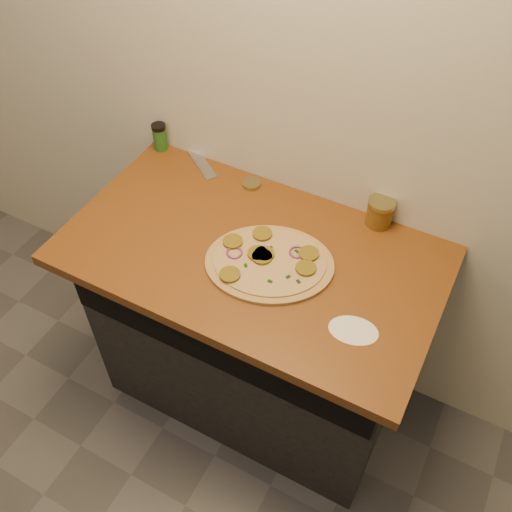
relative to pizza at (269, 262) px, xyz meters
The scene contains 8 objects.
cabinet 0.49m from the pizza, 141.16° to the left, with size 1.10×0.60×0.86m, color black.
countertop 0.09m from the pizza, 158.23° to the left, with size 1.20×0.70×0.04m, color brown.
pizza is the anchor object (origin of this frame).
chefs_knife 0.64m from the pizza, 144.07° to the left, with size 0.29×0.22×0.02m.
mason_jar_lid 0.37m from the pizza, 126.36° to the left, with size 0.07×0.07×0.01m, color #9A9259.
salsa_jar 0.41m from the pizza, 54.44° to the left, with size 0.09×0.09×0.10m.
spice_shaker 0.71m from the pizza, 152.16° to the left, with size 0.05×0.05×0.11m.
flour_spill 0.34m from the pizza, 18.98° to the right, with size 0.14×0.14×0.00m, color white.
Camera 1 is at (0.58, 0.34, 2.22)m, focal length 40.00 mm.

